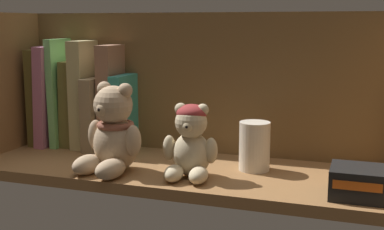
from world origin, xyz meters
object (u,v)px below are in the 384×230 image
book_0 (46,96)px  book_6 (115,97)px  book_4 (88,94)px  book_7 (129,112)px  small_product_box (358,182)px  book_2 (65,92)px  pillar_candle (254,146)px  book_3 (76,103)px  teddy_bear_smaller (191,143)px  book_1 (56,95)px  teddy_bear_larger (113,134)px  book_5 (102,112)px

book_0 → book_6: size_ratio=0.95×
book_4 → book_7: (9.55, 0.00, -3.43)cm
book_4 → small_product_box: book_4 is taller
book_2 → pillar_candle: book_2 is taller
book_4 → book_7: bearing=0.0°
book_4 → book_3: bearing=180.0°
book_3 → teddy_bear_smaller: (32.00, -15.26, -3.08)cm
book_0 → book_3: 7.58cm
book_1 → book_7: 17.86cm
pillar_candle → teddy_bear_smaller: bearing=-140.1°
book_1 → pillar_candle: bearing=-8.9°
pillar_candle → book_6: bearing=167.1°
book_1 → teddy_bear_larger: 28.09cm
teddy_bear_smaller → small_product_box: bearing=-3.1°
book_5 → pillar_candle: book_5 is taller
teddy_bear_smaller → book_5: bearing=149.2°
book_0 → book_1: size_ratio=0.97×
book_3 → pillar_candle: book_3 is taller
book_5 → pillar_candle: (35.07, -7.30, -3.17)cm
book_5 → book_6: book_6 is taller
book_2 → book_3: size_ratio=1.26×
small_product_box → book_2: bearing=164.9°
book_0 → book_1: 2.67cm
book_4 → teddy_bear_smaller: bearing=-28.0°
book_1 → book_6: (14.48, 0.00, 0.22)cm
teddy_bear_smaller → small_product_box: teddy_bear_smaller is taller
teddy_bear_larger → teddy_bear_smaller: (14.40, 1.19, -0.76)cm
book_0 → teddy_bear_smaller: (39.48, -15.26, -4.30)cm
book_4 → small_product_box: 59.59cm
book_1 → teddy_bear_smaller: 40.14cm
book_1 → book_5: bearing=0.0°
book_6 → small_product_box: book_6 is taller
book_1 → book_7: bearing=0.0°
book_1 → teddy_bear_larger: book_1 is taller
book_4 → teddy_bear_smaller: (28.75, -15.26, -5.29)cm
book_7 → small_product_box: book_7 is taller
book_3 → teddy_bear_smaller: book_3 is taller
book_6 → teddy_bear_smaller: bearing=-34.3°
teddy_bear_larger → book_1: bearing=143.8°
book_6 → book_7: book_6 is taller
book_7 → teddy_bear_larger: teddy_bear_larger is taller
book_6 → small_product_box: (50.07, -16.75, -8.67)cm
book_3 → pillar_candle: bearing=-10.0°
book_2 → small_product_box: book_2 is taller
book_1 → small_product_box: bearing=-14.5°
book_5 → teddy_bear_larger: 19.88cm
teddy_bear_smaller → book_0: bearing=158.9°
book_0 → teddy_bear_larger: 30.20cm
book_3 → book_5: size_ratio=1.21×
book_0 → book_4: (10.73, 0.00, 0.99)cm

